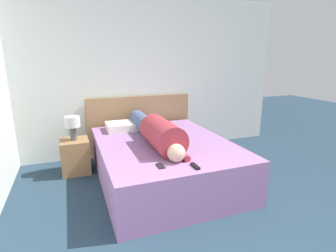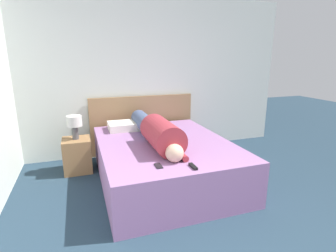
{
  "view_description": "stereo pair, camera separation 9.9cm",
  "coord_description": "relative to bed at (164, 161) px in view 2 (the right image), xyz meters",
  "views": [
    {
      "loc": [
        -1.16,
        -0.79,
        1.62
      ],
      "look_at": [
        -0.05,
        2.13,
        0.79
      ],
      "focal_mm": 28.0,
      "sensor_mm": 36.0,
      "label": 1
    },
    {
      "loc": [
        -1.07,
        -0.82,
        1.62
      ],
      "look_at": [
        -0.05,
        2.13,
        0.79
      ],
      "focal_mm": 28.0,
      "sensor_mm": 36.0,
      "label": 2
    }
  ],
  "objects": [
    {
      "name": "nightstand",
      "position": [
        -1.1,
        0.68,
        -0.03
      ],
      "size": [
        0.38,
        0.39,
        0.49
      ],
      "color": "olive",
      "rests_on": "ground_plane"
    },
    {
      "name": "headboard",
      "position": [
        0.0,
        1.17,
        0.22
      ],
      "size": [
        1.77,
        0.04,
        0.99
      ],
      "color": "#A37A51",
      "rests_on": "ground_plane"
    },
    {
      "name": "cell_phone",
      "position": [
        -0.31,
        -0.75,
        0.28
      ],
      "size": [
        0.06,
        0.13,
        0.01
      ],
      "color": "black",
      "rests_on": "bed"
    },
    {
      "name": "tv_remote",
      "position": [
        0.01,
        -0.89,
        0.28
      ],
      "size": [
        0.04,
        0.15,
        0.02
      ],
      "color": "black",
      "rests_on": "bed"
    },
    {
      "name": "table_lamp",
      "position": [
        -1.1,
        0.68,
        0.45
      ],
      "size": [
        0.21,
        0.21,
        0.34
      ],
      "color": "#4C4C51",
      "rests_on": "nightstand"
    },
    {
      "name": "bed",
      "position": [
        0.0,
        0.0,
        0.0
      ],
      "size": [
        1.65,
        2.1,
        0.54
      ],
      "color": "#936699",
      "rests_on": "ground_plane"
    },
    {
      "name": "pillow_near_headboard",
      "position": [
        -0.37,
        0.77,
        0.33
      ],
      "size": [
        0.52,
        0.39,
        0.11
      ],
      "color": "silver",
      "rests_on": "bed"
    },
    {
      "name": "person_lying",
      "position": [
        -0.11,
        -0.01,
        0.43
      ],
      "size": [
        0.36,
        1.78,
        0.36
      ],
      "color": "#DBB293",
      "rests_on": "bed"
    },
    {
      "name": "wall_back",
      "position": [
        0.05,
        1.24,
        1.03
      ],
      "size": [
        5.11,
        0.06,
        2.6
      ],
      "color": "silver",
      "rests_on": "ground_plane"
    }
  ]
}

